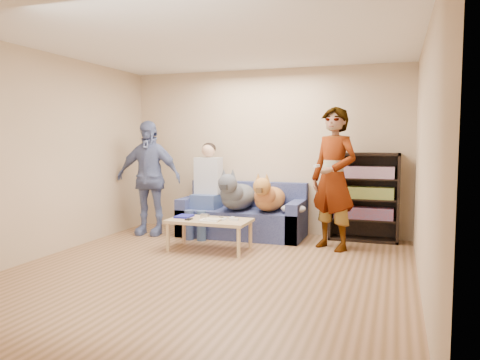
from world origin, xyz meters
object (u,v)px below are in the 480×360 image
(notebook_blue, at_px, (184,216))
(camera_silver, at_px, (205,216))
(sofa, at_px, (243,218))
(dog_tan, at_px, (269,197))
(person_standing_right, at_px, (334,179))
(person_standing_left, at_px, (148,178))
(coffee_table, at_px, (210,223))
(bookshelf, at_px, (364,195))
(person_seated, at_px, (206,186))
(dog_gray, at_px, (237,195))

(notebook_blue, relative_size, camera_silver, 2.36)
(sofa, relative_size, dog_tan, 1.63)
(person_standing_right, relative_size, person_standing_left, 1.08)
(person_standing_right, height_order, person_standing_left, person_standing_right)
(coffee_table, distance_m, bookshelf, 2.34)
(person_standing_left, distance_m, person_seated, 0.91)
(notebook_blue, bearing_deg, bookshelf, 28.08)
(sofa, bearing_deg, bookshelf, 7.40)
(person_standing_left, height_order, bookshelf, person_standing_left)
(camera_silver, relative_size, sofa, 0.06)
(person_standing_left, bearing_deg, bookshelf, 5.26)
(sofa, height_order, person_seated, person_seated)
(person_standing_right, bearing_deg, bookshelf, 93.85)
(dog_gray, bearing_deg, person_standing_right, -9.67)
(coffee_table, bearing_deg, sofa, 83.03)
(notebook_blue, distance_m, dog_gray, 0.97)
(sofa, bearing_deg, person_standing_left, -165.58)
(dog_tan, height_order, coffee_table, dog_tan)
(dog_gray, xyz_separation_m, bookshelf, (1.83, 0.44, 0.02))
(person_seated, height_order, bookshelf, person_seated)
(camera_silver, bearing_deg, dog_gray, 73.57)
(bookshelf, bearing_deg, person_standing_right, -117.38)
(person_standing_left, xyz_separation_m, camera_silver, (1.19, -0.57, -0.45))
(person_standing_right, xyz_separation_m, person_standing_left, (-2.88, 0.09, -0.07))
(notebook_blue, bearing_deg, person_standing_right, 15.59)
(person_standing_right, bearing_deg, dog_tan, -165.43)
(person_standing_left, bearing_deg, person_seated, 10.32)
(dog_tan, xyz_separation_m, coffee_table, (-0.58, -0.90, -0.27))
(person_standing_left, height_order, dog_tan, person_standing_left)
(person_standing_right, distance_m, sofa, 1.66)
(person_standing_right, distance_m, person_standing_left, 2.89)
(camera_silver, relative_size, coffee_table, 0.10)
(person_standing_left, relative_size, notebook_blue, 6.87)
(camera_silver, bearing_deg, sofa, 75.12)
(person_standing_left, xyz_separation_m, dog_gray, (1.41, 0.16, -0.23))
(bookshelf, bearing_deg, coffee_table, -146.18)
(notebook_blue, height_order, dog_tan, dog_tan)
(camera_silver, xyz_separation_m, dog_gray, (0.22, 0.73, 0.21))
(sofa, relative_size, person_seated, 1.29)
(person_standing_left, relative_size, coffee_table, 1.62)
(person_seated, bearing_deg, person_standing_left, -164.38)
(coffee_table, height_order, bookshelf, bookshelf)
(sofa, distance_m, coffee_table, 1.07)
(person_standing_right, xyz_separation_m, bookshelf, (0.36, 0.69, -0.29))
(sofa, relative_size, dog_gray, 1.50)
(person_standing_right, xyz_separation_m, dog_tan, (-0.99, 0.30, -0.33))
(person_standing_left, distance_m, notebook_blue, 1.21)
(notebook_blue, distance_m, person_seated, 0.95)
(camera_silver, bearing_deg, bookshelf, 29.78)
(dog_gray, bearing_deg, coffee_table, -96.41)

